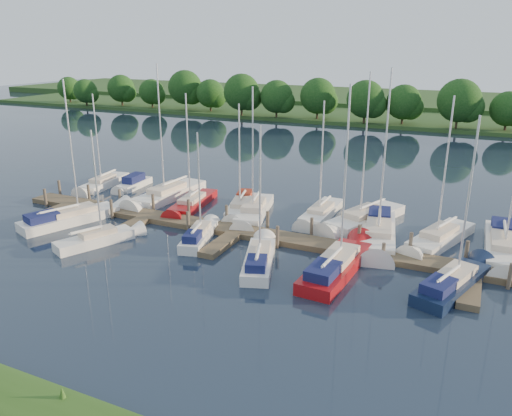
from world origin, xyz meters
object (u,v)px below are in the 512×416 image
at_px(motorboat, 133,184).
at_px(sailboat_n_5, 254,213).
at_px(sailboat_s_2, 199,237).
at_px(sailboat_n_0, 103,184).
at_px(dock, 235,234).

relative_size(motorboat, sailboat_n_5, 0.47).
relative_size(motorboat, sailboat_s_2, 0.62).
bearing_deg(sailboat_n_5, motorboat, -24.14).
height_order(sailboat_n_0, sailboat_s_2, sailboat_n_0).
distance_m(dock, sailboat_n_0, 18.88).
bearing_deg(sailboat_n_5, sailboat_n_0, -19.15).
bearing_deg(dock, sailboat_n_0, 160.42).
bearing_deg(sailboat_n_0, sailboat_n_5, 167.13).
bearing_deg(sailboat_s_2, sailboat_n_5, 64.31).
distance_m(dock, motorboat, 16.58).
xyz_separation_m(sailboat_n_0, sailboat_n_5, (17.12, -1.68, 0.01)).
height_order(motorboat, sailboat_n_5, sailboat_n_5).
xyz_separation_m(dock, sailboat_n_5, (-0.67, 4.64, 0.08)).
relative_size(sailboat_n_5, sailboat_s_2, 1.33).
distance_m(motorboat, sailboat_n_5, 14.46).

